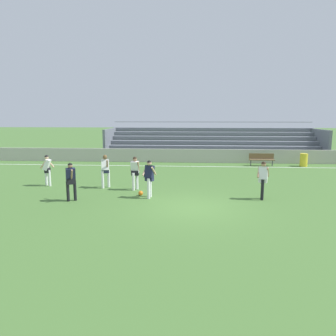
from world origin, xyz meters
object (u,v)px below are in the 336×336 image
trash_bin (304,160)px  player_dark_deep_cover (71,178)px  player_white_pressing_high (263,177)px  player_white_wide_right (135,170)px  soccer_ball (141,193)px  player_white_dropping_back (105,168)px  bleacher_stand (213,142)px  player_white_on_ball (47,168)px  player_dark_wide_left (149,176)px  bench_near_bin (262,158)px

trash_bin → player_dark_deep_cover: size_ratio=0.56×
trash_bin → player_white_pressing_high: (-5.02, -9.43, 0.54)m
player_white_wide_right → player_white_pressing_high: bearing=-13.3°
player_dark_deep_cover → player_white_pressing_high: bearing=5.8°
trash_bin → soccer_ball: bearing=-138.9°
player_dark_deep_cover → soccer_ball: bearing=21.6°
player_white_dropping_back → soccer_ball: player_white_dropping_back is taller
player_dark_deep_cover → player_white_dropping_back: 2.70m
bleacher_stand → player_white_pressing_high: bleacher_stand is taller
player_white_on_ball → player_dark_deep_cover: (2.35, -2.83, 0.03)m
trash_bin → player_white_on_ball: size_ratio=0.57×
player_dark_wide_left → player_white_pressing_high: player_dark_wide_left is taller
soccer_ball → player_white_dropping_back: bearing=144.5°
player_white_pressing_high → trash_bin: bearing=62.0°
player_white_dropping_back → player_white_pressing_high: bearing=-13.0°
player_white_wide_right → bleacher_stand: bearing=69.5°
bleacher_stand → player_white_dropping_back: bleacher_stand is taller
bench_near_bin → player_white_on_ball: 14.76m
player_white_on_ball → player_white_dropping_back: 3.17m
player_dark_wide_left → player_white_pressing_high: (5.01, 0.08, -0.01)m
player_white_wide_right → soccer_ball: 1.48m
player_white_dropping_back → soccer_ball: bearing=-35.5°
bench_near_bin → player_white_dropping_back: bearing=-140.8°
player_dark_wide_left → soccer_ball: player_dark_wide_left is taller
bleacher_stand → trash_bin: 7.71m
player_white_dropping_back → player_dark_deep_cover: bearing=-107.7°
player_dark_wide_left → player_white_wide_right: 1.73m
soccer_ball → player_white_on_ball: bearing=161.8°
bench_near_bin → player_white_pressing_high: (-2.03, -9.51, 0.46)m
bench_near_bin → player_white_on_ball: player_white_on_ball is taller
player_dark_wide_left → player_white_dropping_back: size_ratio=1.00×
player_white_on_ball → player_white_pressing_high: player_white_pressing_high is taller
bleacher_stand → player_dark_wide_left: size_ratio=10.73×
trash_bin → player_white_on_ball: bearing=-154.6°
bench_near_bin → player_white_on_ball: (-12.69, -7.52, 0.42)m
player_dark_wide_left → player_white_wide_right: player_dark_wide_left is taller
bleacher_stand → trash_bin: bearing=-35.0°
player_white_on_ball → soccer_ball: bearing=-18.2°
bench_near_bin → trash_bin: size_ratio=1.93×
player_white_wide_right → player_dark_deep_cover: (-2.40, -2.24, 0.01)m
player_white_on_ball → soccer_ball: (5.19, -1.70, -0.86)m
player_white_wide_right → player_white_on_ball: size_ratio=1.02×
player_white_on_ball → player_dark_deep_cover: player_dark_deep_cover is taller
trash_bin → player_white_wide_right: 13.58m
soccer_ball → player_dark_wide_left: bearing=-38.7°
bench_near_bin → player_dark_deep_cover: 14.64m
player_dark_wide_left → bleacher_stand: bearing=74.9°
bleacher_stand → trash_bin: (6.28, -4.40, -0.86)m
player_white_pressing_high → player_white_on_ball: bearing=169.4°
player_dark_wide_left → player_white_dropping_back: player_dark_wide_left is taller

